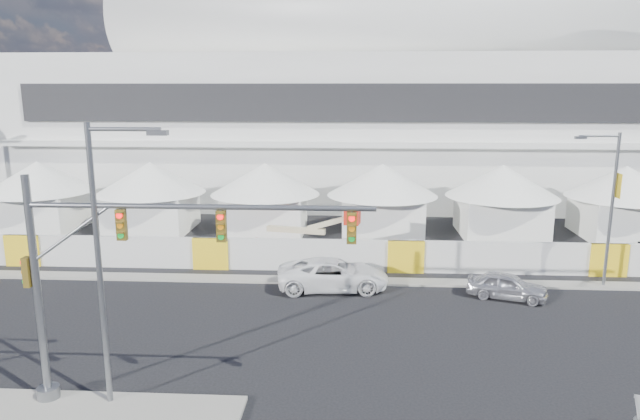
# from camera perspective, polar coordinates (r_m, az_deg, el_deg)

# --- Properties ---
(ground) EXTENTS (160.00, 160.00, 0.00)m
(ground) POSITION_cam_1_polar(r_m,az_deg,el_deg) (22.16, -4.33, -17.80)
(ground) COLOR black
(ground) RESTS_ON ground
(stadium) EXTENTS (80.00, 24.80, 21.98)m
(stadium) POSITION_cam_1_polar(r_m,az_deg,el_deg) (60.85, 9.08, 10.48)
(stadium) COLOR silver
(stadium) RESTS_ON ground
(tent_row) EXTENTS (53.40, 8.40, 5.40)m
(tent_row) POSITION_cam_1_polar(r_m,az_deg,el_deg) (43.80, 0.34, 1.74)
(tent_row) COLOR white
(tent_row) RESTS_ON ground
(hoarding_fence) EXTENTS (70.00, 0.25, 2.00)m
(hoarding_fence) POSITION_cam_1_polar(r_m,az_deg,el_deg) (35.16, 8.56, -4.61)
(hoarding_fence) COLOR silver
(hoarding_fence) RESTS_ON ground
(sedan_silver) EXTENTS (2.88, 4.45, 1.41)m
(sedan_silver) POSITION_cam_1_polar(r_m,az_deg,el_deg) (32.25, 18.19, -7.20)
(sedan_silver) COLOR silver
(sedan_silver) RESTS_ON ground
(pickup_curb) EXTENTS (3.35, 6.39, 1.72)m
(pickup_curb) POSITION_cam_1_polar(r_m,az_deg,el_deg) (31.98, 1.32, -6.44)
(pickup_curb) COLOR white
(pickup_curb) RESTS_ON ground
(traffic_mast) EXTENTS (11.98, 0.79, 8.08)m
(traffic_mast) POSITION_cam_1_polar(r_m,az_deg,el_deg) (20.86, -20.69, -6.39)
(traffic_mast) COLOR gray
(traffic_mast) RESTS_ON median_island
(streetlight_median) EXTENTS (2.72, 0.27, 9.81)m
(streetlight_median) POSITION_cam_1_polar(r_m,az_deg,el_deg) (20.45, -20.70, -3.58)
(streetlight_median) COLOR slate
(streetlight_median) RESTS_ON median_island
(streetlight_curb) EXTENTS (2.58, 0.58, 8.71)m
(streetlight_curb) POSITION_cam_1_polar(r_m,az_deg,el_deg) (35.06, 26.93, 0.97)
(streetlight_curb) COLOR slate
(streetlight_curb) RESTS_ON ground
(boom_lift) EXTENTS (7.45, 2.33, 3.70)m
(boom_lift) POSITION_cam_1_polar(r_m,az_deg,el_deg) (37.40, -3.15, -3.48)
(boom_lift) COLOR red
(boom_lift) RESTS_ON ground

